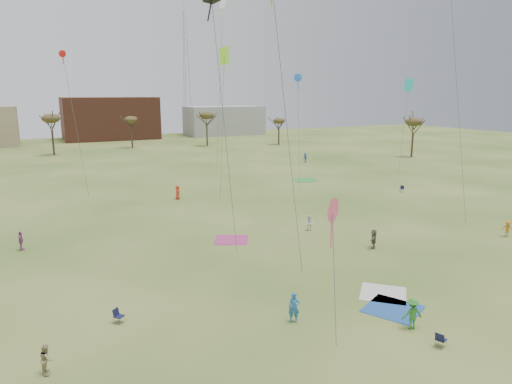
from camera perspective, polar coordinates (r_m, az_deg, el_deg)
name	(u,v)px	position (r m, az deg, el deg)	size (l,w,h in m)	color
ground	(342,317)	(29.70, 10.51, -14.95)	(260.00, 260.00, 0.00)	#31531A
flyer_near_center	(412,314)	(29.04, 18.72, -14.03)	(1.21, 0.69, 1.87)	#2C7527
flyer_near_right	(294,308)	(28.40, 4.71, -14.02)	(0.68, 0.44, 1.85)	#22619C
spectator_fore_b	(46,359)	(25.99, -24.43, -18.24)	(0.74, 0.57, 1.51)	#94815E
spectator_fore_c	(374,239)	(42.03, 14.31, -5.62)	(1.58, 0.50, 1.71)	brown
flyer_mid_b	(507,229)	(49.99, 28.61, -3.98)	(1.03, 0.59, 1.60)	#AE7220
spectator_mid_d	(21,241)	(45.11, -27.02, -5.39)	(0.99, 0.41, 1.70)	#994090
spectator_mid_e	(310,223)	(46.09, 6.64, -3.83)	(0.76, 0.59, 1.56)	silver
flyer_far_b	(178,192)	(59.91, -9.66, -0.04)	(0.88, 0.58, 1.81)	#B9361F
flyer_far_c	(305,158)	(90.97, 6.09, 4.23)	(1.16, 0.67, 1.80)	navy
blanket_blue	(393,309)	(31.42, 16.53, -13.68)	(3.18, 3.18, 0.03)	#214E92
blanket_cream	(383,294)	(33.41, 15.42, -12.00)	(3.00, 3.00, 0.03)	beige
blanket_plum	(231,240)	(43.26, -3.06, -5.92)	(2.98, 2.98, 0.03)	#A2316C
blanket_olive	(305,180)	(72.37, 6.06, 1.45)	(3.40, 3.40, 0.03)	#328A39
camp_chair_left	(119,319)	(29.65, -16.53, -14.76)	(0.74, 0.74, 0.87)	#131534
camp_chair_center	(441,342)	(28.03, 21.82, -16.83)	(0.69, 0.66, 0.87)	#141A39
camp_chair_right	(402,190)	(66.62, 17.54, 0.23)	(0.73, 0.72, 0.87)	#141437
kites_aloft	(228,26)	(47.20, -3.50, 19.72)	(77.04, 50.81, 25.96)	red
tree_line	(102,124)	(101.25, -18.51, 8.00)	(117.44, 49.32, 8.91)	#3A2B1E
building_brick	(110,118)	(142.82, -17.57, 8.68)	(26.00, 16.00, 12.00)	brown
building_grey	(224,121)	(150.20, -3.96, 8.79)	(24.00, 12.00, 9.00)	gray
radio_tower	(186,74)	(153.25, -8.63, 14.25)	(1.51, 1.72, 41.00)	#9EA3A8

